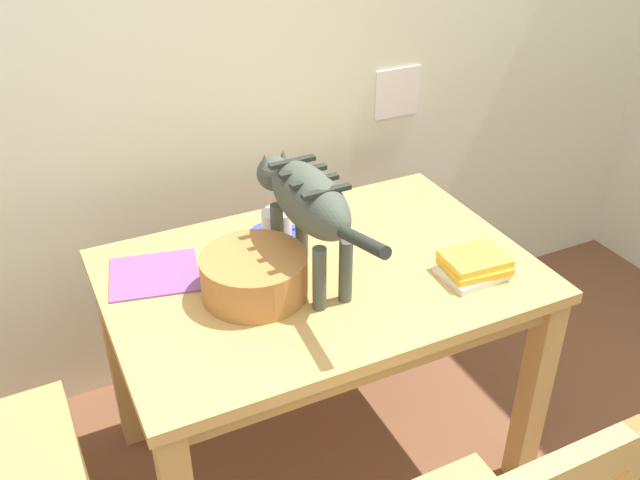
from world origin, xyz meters
The scene contains 8 objects.
wall_rear centered at (0.00, 1.65, 1.25)m, with size 4.40×0.11×2.50m.
dining_table centered at (0.07, 0.97, 0.64)m, with size 1.17×0.80×0.74m.
cat centered at (0.03, 0.96, 0.97)m, with size 0.15×0.63×0.33m.
saucer_bowl centered at (0.02, 1.16, 0.75)m, with size 0.17×0.17×0.03m, color #364DB0.
coffee_mug centered at (0.02, 1.16, 0.81)m, with size 0.13×0.09×0.08m.
magazine centered at (-0.35, 1.15, 0.74)m, with size 0.24×0.22×0.01m, color #874D92.
book_stack centered at (0.44, 0.77, 0.77)m, with size 0.19×0.15×0.06m.
wicker_basket centered at (-0.13, 0.95, 0.80)m, with size 0.28×0.28×0.12m.
Camera 1 is at (-0.64, -0.51, 1.84)m, focal length 39.80 mm.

